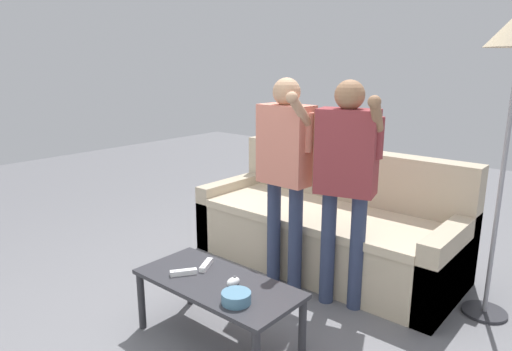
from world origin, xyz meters
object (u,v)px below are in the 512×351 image
Objects in this scene: player_center at (285,161)px; game_remote_wand_near at (206,265)px; snack_bowl at (236,298)px; player_right at (346,169)px; game_remote_wand_far at (183,272)px; game_remote_nunchuk at (233,282)px; couch at (328,227)px; coffee_table at (217,290)px.

game_remote_wand_near is at bearing -94.87° from player_center.
snack_bowl is 1.00× the size of game_remote_wand_near.
game_remote_wand_far is at bearing -120.25° from player_right.
snack_bowl is 1.77× the size of game_remote_nunchuk.
game_remote_nunchuk is at bearing 138.00° from snack_bowl.
couch is at bearing 85.64° from game_remote_wand_far.
coffee_table is 6.38× the size of snack_bowl.
game_remote_wand_near is at bearing -93.63° from couch.
couch is 1.38× the size of player_center.
player_center is 0.89m from game_remote_wand_near.
snack_bowl reaches higher than game_remote_wand_near.
snack_bowl is at bearing -94.56° from player_right.
game_remote_wand_far is at bearing 175.52° from snack_bowl.
couch is 0.86m from player_center.
game_remote_wand_near is 1.05× the size of game_remote_wand_far.
couch reaches higher than game_remote_wand_near.
couch is 1.38× the size of player_right.
snack_bowl is 1.09m from player_right.
coffee_table is 6.35× the size of game_remote_wand_near.
couch is 1.36m from game_remote_nunchuk.
coffee_table is 0.13m from game_remote_nunchuk.
snack_bowl is 0.10× the size of player_center.
coffee_table is 0.23m from game_remote_wand_far.
game_remote_nunchuk is 0.56× the size of game_remote_wand_near.
game_remote_nunchuk is 1.00m from player_right.
snack_bowl is 0.10× the size of player_right.
player_center is (-0.44, -0.05, 0.00)m from player_right.
player_center is 10.13× the size of game_remote_wand_far.
game_remote_wand_far is (-0.09, -0.86, -0.54)m from player_center.
game_remote_wand_near is 0.16m from game_remote_wand_far.
couch is 1.28m from game_remote_wand_near.
game_remote_wand_near is (-0.06, -0.71, -0.54)m from player_center.
game_remote_nunchuk is at bearing -12.77° from game_remote_wand_near.
game_remote_nunchuk is 0.33m from game_remote_wand_far.
couch is at bearing 94.22° from coffee_table.
player_right is 1.06m from game_remote_wand_near.
coffee_table is 0.66× the size of player_right.
game_remote_wand_near is at bearing 155.87° from snack_bowl.
coffee_table is at bearing -81.38° from player_center.
game_remote_wand_far reaches higher than coffee_table.
coffee_table is at bearing -110.88° from player_right.
snack_bowl is 1.04× the size of game_remote_wand_far.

